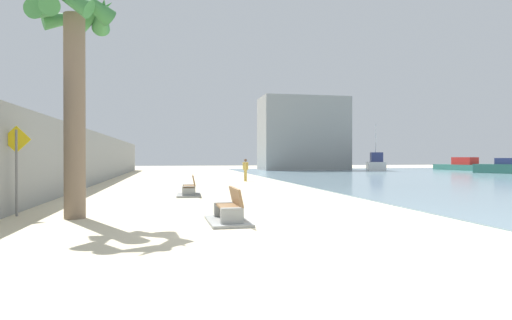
# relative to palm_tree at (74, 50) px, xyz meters

# --- Properties ---
(ground_plane) EXTENTS (120.00, 120.00, 0.00)m
(ground_plane) POSITION_rel_palm_tree_xyz_m (5.00, 15.17, -5.01)
(ground_plane) COLOR beige
(seawall) EXTENTS (0.80, 64.00, 3.52)m
(seawall) POSITION_rel_palm_tree_xyz_m (-2.50, 15.17, -3.25)
(seawall) COLOR gray
(seawall) RESTS_ON ground
(water_bay) EXTENTS (36.00, 68.00, 0.04)m
(water_bay) POSITION_rel_palm_tree_xyz_m (29.00, 15.17, -4.99)
(water_bay) COLOR #7A99A8
(water_bay) RESTS_ON ground
(palm_tree) EXTENTS (2.57, 2.67, 7.01)m
(palm_tree) POSITION_rel_palm_tree_xyz_m (0.00, 0.00, 0.00)
(palm_tree) COLOR #7A6651
(palm_tree) RESTS_ON ground
(bench_near) EXTENTS (1.15, 2.13, 0.98)m
(bench_near) POSITION_rel_palm_tree_xyz_m (4.42, -1.72, -4.78)
(bench_near) COLOR gray
(bench_near) RESTS_ON ground
(bench_far) EXTENTS (1.19, 2.15, 0.98)m
(bench_far) POSITION_rel_palm_tree_xyz_m (3.68, 6.72, -4.78)
(bench_far) COLOR gray
(bench_far) RESTS_ON ground
(person_walking) EXTENTS (0.38, 0.42, 1.70)m
(person_walking) POSITION_rel_palm_tree_xyz_m (8.32, 17.79, -4.02)
(person_walking) COLOR gold
(person_walking) RESTS_ON ground
(boat_outer) EXTENTS (3.60, 4.97, 6.23)m
(boat_outer) POSITION_rel_palm_tree_xyz_m (29.55, 38.32, -4.09)
(boat_outer) COLOR white
(boat_outer) RESTS_ON water_bay
(boat_far_right) EXTENTS (4.12, 5.35, 1.68)m
(boat_far_right) POSITION_rel_palm_tree_xyz_m (38.43, 26.60, -4.33)
(boat_far_right) COLOR #337060
(boat_far_right) RESTS_ON water_bay
(boat_mid_bay) EXTENTS (2.98, 7.55, 1.76)m
(boat_mid_bay) POSITION_rel_palm_tree_xyz_m (41.38, 37.21, -4.34)
(boat_mid_bay) COLOR #337060
(boat_mid_bay) RESTS_ON water_bay
(pedestrian_sign) EXTENTS (0.85, 0.08, 2.80)m
(pedestrian_sign) POSITION_rel_palm_tree_xyz_m (-1.86, 0.86, -3.27)
(pedestrian_sign) COLOR slate
(pedestrian_sign) RESTS_ON ground
(harbor_building) EXTENTS (12.00, 6.00, 10.13)m
(harbor_building) POSITION_rel_palm_tree_xyz_m (21.00, 43.17, 0.05)
(harbor_building) COLOR gray
(harbor_building) RESTS_ON ground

